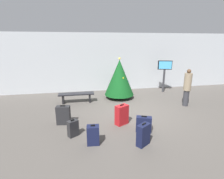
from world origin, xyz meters
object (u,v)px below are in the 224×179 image
traveller_0 (187,87)px  suitcase_5 (93,135)px  waiting_bench (76,95)px  suitcase_2 (73,128)px  flight_info_kiosk (164,71)px  holiday_tree (119,77)px  suitcase_3 (144,124)px  suitcase_4 (63,115)px  suitcase_0 (122,115)px  suitcase_1 (143,135)px

traveller_0 → suitcase_5: traveller_0 is taller
waiting_bench → suitcase_2: bearing=-91.2°
traveller_0 → flight_info_kiosk: bearing=89.2°
holiday_tree → suitcase_3: size_ratio=3.79×
suitcase_3 → suitcase_4: (-2.68, 1.07, 0.08)m
suitcase_2 → suitcase_3: (2.31, -0.14, -0.00)m
suitcase_0 → suitcase_3: size_ratio=1.34×
suitcase_2 → suitcase_3: size_ratio=1.00×
suitcase_1 → suitcase_2: size_ratio=1.21×
flight_info_kiosk → suitcase_0: 5.11m
suitcase_1 → suitcase_3: (0.29, 0.74, -0.06)m
suitcase_0 → holiday_tree: bearing=78.9°
traveller_0 → suitcase_2: bearing=-160.3°
waiting_bench → suitcase_5: 3.82m
suitcase_0 → suitcase_3: suitcase_0 is taller
waiting_bench → traveller_0: (5.06, -1.38, 0.55)m
flight_info_kiosk → suitcase_3: 5.28m
suitcase_5 → traveller_0: bearing=27.9°
holiday_tree → suitcase_5: 4.55m
suitcase_5 → suitcase_2: bearing=136.3°
holiday_tree → traveller_0: holiday_tree is taller
holiday_tree → suitcase_3: 3.81m
holiday_tree → suitcase_3: holiday_tree is taller
suitcase_2 → waiting_bench: bearing=88.8°
flight_info_kiosk → suitcase_4: 6.48m
traveller_0 → suitcase_0: traveller_0 is taller
waiting_bench → suitcase_1: (1.95, -4.09, -0.04)m
flight_info_kiosk → suitcase_0: size_ratio=2.46×
traveller_0 → suitcase_4: bearing=-170.7°
waiting_bench → suitcase_0: bearing=-58.4°
holiday_tree → suitcase_0: size_ratio=2.83×
traveller_0 → suitcase_2: (-5.13, -1.83, -0.65)m
flight_info_kiosk → waiting_bench: bearing=-169.2°
suitcase_2 → suitcase_5: suitcase_5 is taller
suitcase_3 → flight_info_kiosk: bearing=56.6°
waiting_bench → suitcase_2: suitcase_2 is taller
suitcase_2 → suitcase_4: size_ratio=0.79×
suitcase_1 → suitcase_3: suitcase_1 is taller
flight_info_kiosk → waiting_bench: flight_info_kiosk is taller
suitcase_1 → holiday_tree: bearing=86.2°
suitcase_3 → suitcase_5: suitcase_5 is taller
holiday_tree → suitcase_1: (-0.29, -4.45, -0.79)m
waiting_bench → suitcase_1: 4.53m
traveller_0 → suitcase_4: traveller_0 is taller
waiting_bench → suitcase_5: suitcase_5 is taller
suitcase_2 → suitcase_1: bearing=-23.5°
holiday_tree → waiting_bench: (-2.25, -0.36, -0.75)m
flight_info_kiosk → suitcase_4: flight_info_kiosk is taller
suitcase_0 → suitcase_5: bearing=-135.7°
waiting_bench → suitcase_1: bearing=-64.5°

